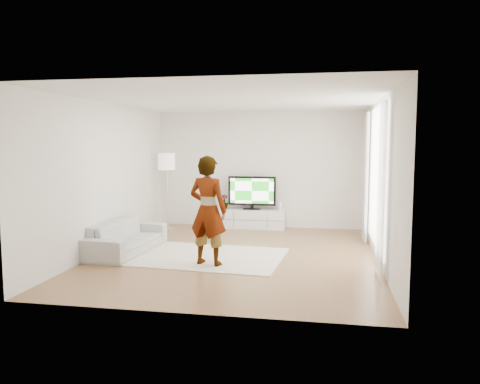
% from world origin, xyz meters
% --- Properties ---
extents(floor, '(6.00, 6.00, 0.00)m').
position_xyz_m(floor, '(0.00, 0.00, 0.00)').
color(floor, '#966A44').
rests_on(floor, ground).
extents(ceiling, '(6.00, 6.00, 0.00)m').
position_xyz_m(ceiling, '(0.00, 0.00, 2.80)').
color(ceiling, white).
rests_on(ceiling, wall_back).
extents(wall_left, '(0.02, 6.00, 2.80)m').
position_xyz_m(wall_left, '(-2.50, 0.00, 1.40)').
color(wall_left, silver).
rests_on(wall_left, floor).
extents(wall_right, '(0.02, 6.00, 2.80)m').
position_xyz_m(wall_right, '(2.50, 0.00, 1.40)').
color(wall_right, silver).
rests_on(wall_right, floor).
extents(wall_back, '(5.00, 0.02, 2.80)m').
position_xyz_m(wall_back, '(0.00, 3.00, 1.40)').
color(wall_back, silver).
rests_on(wall_back, floor).
extents(wall_front, '(5.00, 0.02, 2.80)m').
position_xyz_m(wall_front, '(0.00, -3.00, 1.40)').
color(wall_front, silver).
rests_on(wall_front, floor).
extents(window, '(0.01, 2.60, 2.50)m').
position_xyz_m(window, '(2.48, 0.30, 1.45)').
color(window, white).
rests_on(window, wall_right).
extents(curtain_near, '(0.04, 0.70, 2.60)m').
position_xyz_m(curtain_near, '(2.40, -1.00, 1.35)').
color(curtain_near, white).
rests_on(curtain_near, floor).
extents(curtain_far, '(0.04, 0.70, 2.60)m').
position_xyz_m(curtain_far, '(2.40, 1.60, 1.35)').
color(curtain_far, white).
rests_on(curtain_far, floor).
extents(media_console, '(1.60, 0.45, 0.45)m').
position_xyz_m(media_console, '(-0.14, 2.76, 0.22)').
color(media_console, white).
rests_on(media_console, floor).
extents(television, '(1.15, 0.23, 0.80)m').
position_xyz_m(television, '(-0.14, 2.79, 0.88)').
color(television, black).
rests_on(television, media_console).
extents(game_console, '(0.07, 0.16, 0.20)m').
position_xyz_m(game_console, '(0.56, 2.76, 0.55)').
color(game_console, white).
rests_on(game_console, media_console).
extents(potted_plant, '(0.24, 0.24, 0.35)m').
position_xyz_m(potted_plant, '(-0.82, 2.77, 0.62)').
color(potted_plant, '#3F7238').
rests_on(potted_plant, media_console).
extents(rug, '(2.87, 2.17, 0.01)m').
position_xyz_m(rug, '(-0.51, -0.21, 0.01)').
color(rug, beige).
rests_on(rug, floor).
extents(player, '(0.75, 0.59, 1.83)m').
position_xyz_m(player, '(-0.34, -0.76, 0.93)').
color(player, '#334772').
rests_on(player, rug).
extents(sofa, '(0.91, 2.05, 0.59)m').
position_xyz_m(sofa, '(-2.07, -0.12, 0.29)').
color(sofa, beige).
rests_on(sofa, floor).
extents(floor_lamp, '(0.40, 0.40, 1.81)m').
position_xyz_m(floor_lamp, '(-2.10, 2.30, 1.53)').
color(floor_lamp, silver).
rests_on(floor_lamp, floor).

